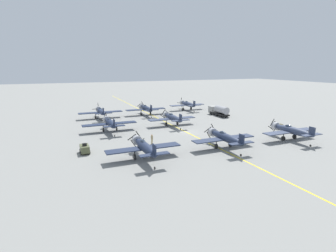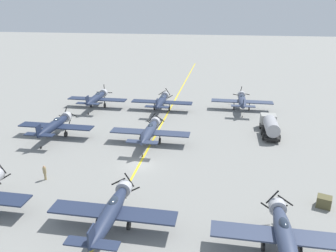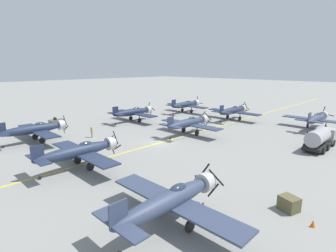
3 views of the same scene
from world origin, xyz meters
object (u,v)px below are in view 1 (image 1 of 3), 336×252
(airplane_mid_left, at_px, (110,123))
(ground_crew_walking, at_px, (152,139))
(tow_tractor, at_px, (85,149))
(airplane_near_left, at_px, (144,147))
(traffic_cone, at_px, (289,128))
(airplane_mid_center, at_px, (172,118))
(airplane_far_right, at_px, (188,104))
(supply_crate_by_tanker, at_px, (279,127))
(airplane_near_right, at_px, (291,130))
(fuel_tanker, at_px, (219,111))
(airplane_near_center, at_px, (225,137))
(airplane_far_center, at_px, (146,108))
(airplane_far_left, at_px, (101,111))

(airplane_mid_left, xyz_separation_m, ground_crew_walking, (5.30, -12.79, -0.99))
(airplane_mid_left, bearing_deg, tow_tractor, -133.32)
(ground_crew_walking, bearing_deg, airplane_mid_left, 112.50)
(airplane_near_left, distance_m, traffic_cone, 37.91)
(airplane_mid_center, xyz_separation_m, airplane_far_right, (14.33, 19.49, 0.00))
(ground_crew_walking, distance_m, supply_crate_by_tanker, 31.42)
(airplane_near_right, bearing_deg, fuel_tanker, 92.40)
(airplane_mid_left, height_order, supply_crate_by_tanker, airplane_mid_left)
(ground_crew_walking, xyz_separation_m, supply_crate_by_tanker, (31.41, -0.33, -0.43))
(airplane_near_left, bearing_deg, airplane_mid_left, 84.62)
(airplane_mid_left, distance_m, ground_crew_walking, 13.88)
(airplane_mid_left, distance_m, airplane_near_center, 26.14)
(tow_tractor, distance_m, traffic_cone, 45.77)
(airplane_mid_left, bearing_deg, supply_crate_by_tanker, -35.64)
(airplane_near_left, distance_m, airplane_far_center, 38.47)
(airplane_far_center, bearing_deg, airplane_mid_center, -73.68)
(airplane_mid_center, xyz_separation_m, airplane_far_center, (-1.29, 16.37, 0.00))
(airplane_near_right, xyz_separation_m, fuel_tanker, (2.18, 28.17, -0.50))
(airplane_mid_left, height_order, airplane_far_right, airplane_far_right)
(airplane_mid_left, distance_m, supply_crate_by_tanker, 39.01)
(airplane_near_center, distance_m, airplane_far_right, 41.98)
(airplane_near_left, bearing_deg, ground_crew_walking, 52.64)
(airplane_mid_left, xyz_separation_m, airplane_far_left, (0.60, 16.16, 0.00))
(airplane_near_center, bearing_deg, traffic_cone, 17.42)
(airplane_near_left, xyz_separation_m, airplane_mid_center, (13.83, 19.99, 0.00))
(airplane_far_left, relative_size, airplane_far_center, 1.00)
(airplane_near_center, bearing_deg, fuel_tanker, 59.69)
(airplane_near_left, xyz_separation_m, tow_tractor, (-8.35, 6.71, -1.22))
(airplane_far_left, xyz_separation_m, ground_crew_walking, (4.70, -28.96, -0.99))
(airplane_near_right, distance_m, tow_tractor, 39.09)
(airplane_far_right, bearing_deg, airplane_mid_center, -115.69)
(ground_crew_walking, xyz_separation_m, traffic_cone, (33.53, -1.40, -0.74))
(airplane_mid_left, height_order, tow_tractor, airplane_mid_left)
(airplane_near_center, distance_m, fuel_tanker, 32.38)
(airplane_near_center, relative_size, airplane_mid_center, 1.00)
(tow_tractor, bearing_deg, airplane_far_center, 54.83)
(fuel_tanker, height_order, supply_crate_by_tanker, fuel_tanker)
(airplane_mid_center, relative_size, fuel_tanker, 1.50)
(supply_crate_by_tanker, bearing_deg, tow_tractor, -179.64)
(airplane_mid_left, xyz_separation_m, airplane_near_right, (31.35, -21.23, 0.00))
(airplane_far_left, bearing_deg, airplane_mid_center, -54.70)
(tow_tractor, relative_size, traffic_cone, 4.73)
(airplane_far_left, bearing_deg, fuel_tanker, -22.33)
(airplane_far_right, height_order, fuel_tanker, airplane_far_right)
(airplane_mid_center, xyz_separation_m, traffic_cone, (23.57, -14.07, -1.74))
(supply_crate_by_tanker, bearing_deg, airplane_near_right, -123.48)
(airplane_far_center, relative_size, fuel_tanker, 1.50)
(airplane_mid_center, bearing_deg, airplane_near_center, -71.71)
(airplane_mid_center, bearing_deg, tow_tractor, -133.69)
(airplane_mid_left, relative_size, airplane_far_right, 1.00)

